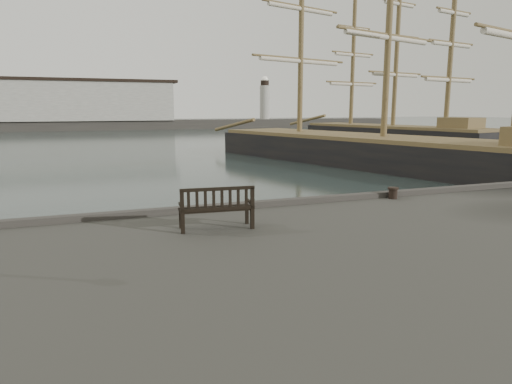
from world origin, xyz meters
The scene contains 6 objects.
ground centered at (0.00, 0.00, 0.00)m, with size 400.00×400.00×0.00m, color black.
breakwater centered at (-4.56, 92.00, 4.30)m, with size 140.00×9.50×12.20m.
bench centered at (-0.61, -2.20, 1.90)m, with size 1.89×0.80×1.06m.
bollard_right centered at (6.00, -0.50, 1.75)m, with size 0.36×0.36×0.38m, color black.
tall_ship_main centered at (18.38, 17.18, 0.68)m, with size 16.48×35.42×26.15m.
tall_ship_far centered at (31.63, 33.59, 0.75)m, with size 10.70×26.55×22.25m.
Camera 1 is at (-3.58, -12.95, 4.54)m, focal length 32.00 mm.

